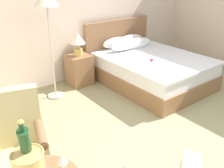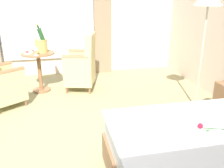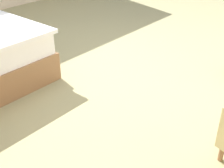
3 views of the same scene
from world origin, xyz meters
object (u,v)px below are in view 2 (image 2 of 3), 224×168
(armchair_by_window, at_px, (82,66))
(side_table_round, at_px, (39,67))
(snack_plate, at_px, (28,53))
(armchair_facing_bed, at_px, (0,83))
(wine_glass_near_bucket, at_px, (30,45))
(floor_lamp_brass, at_px, (208,5))
(wine_glass_near_edge, at_px, (36,49))
(champagne_bucket, at_px, (41,44))

(armchair_by_window, bearing_deg, side_table_round, -94.71)
(snack_plate, bearing_deg, armchair_facing_bed, -35.49)
(wine_glass_near_bucket, bearing_deg, armchair_by_window, 79.73)
(side_table_round, relative_size, wine_glass_near_bucket, 4.39)
(floor_lamp_brass, height_order, wine_glass_near_edge, floor_lamp_brass)
(snack_plate, height_order, armchair_facing_bed, armchair_facing_bed)
(side_table_round, bearing_deg, armchair_by_window, 85.29)
(floor_lamp_brass, relative_size, champagne_bucket, 3.57)
(wine_glass_near_bucket, bearing_deg, side_table_round, 52.25)
(wine_glass_near_edge, distance_m, snack_plate, 0.25)
(side_table_round, distance_m, wine_glass_near_bucket, 0.41)
(champagne_bucket, bearing_deg, armchair_by_window, 83.02)
(side_table_round, bearing_deg, snack_plate, -82.10)
(floor_lamp_brass, xyz_separation_m, wine_glass_near_bucket, (-1.34, -2.54, -0.71))
(snack_plate, distance_m, armchair_by_window, 0.96)
(champagne_bucket, xyz_separation_m, snack_plate, (0.04, -0.23, -0.14))
(snack_plate, bearing_deg, wine_glass_near_edge, 42.63)
(armchair_by_window, bearing_deg, champagne_bucket, -96.98)
(floor_lamp_brass, height_order, side_table_round, floor_lamp_brass)
(wine_glass_near_bucket, distance_m, snack_plate, 0.17)
(champagne_bucket, bearing_deg, snack_plate, -79.29)
(wine_glass_near_bucket, bearing_deg, snack_plate, -15.57)
(champagne_bucket, xyz_separation_m, wine_glass_near_bucket, (-0.08, -0.20, -0.03))
(wine_glass_near_bucket, xyz_separation_m, snack_plate, (0.12, -0.03, -0.11))
(wine_glass_near_bucket, height_order, wine_glass_near_edge, wine_glass_near_bucket)
(side_table_round, height_order, armchair_by_window, armchair_by_window)
(floor_lamp_brass, distance_m, wine_glass_near_edge, 2.74)
(side_table_round, bearing_deg, wine_glass_near_edge, -2.96)
(floor_lamp_brass, height_order, champagne_bucket, floor_lamp_brass)
(floor_lamp_brass, bearing_deg, wine_glass_near_edge, -113.51)
(wine_glass_near_edge, relative_size, snack_plate, 1.05)
(champagne_bucket, height_order, wine_glass_near_edge, champagne_bucket)
(snack_plate, xyz_separation_m, armchair_facing_bed, (0.55, -0.40, -0.33))
(armchair_by_window, bearing_deg, snack_plate, -92.51)
(floor_lamp_brass, xyz_separation_m, snack_plate, (-1.22, -2.57, -0.82))
(side_table_round, relative_size, armchair_facing_bed, 0.78)
(floor_lamp_brass, xyz_separation_m, champagne_bucket, (-1.26, -2.34, -0.68))
(floor_lamp_brass, distance_m, side_table_round, 2.92)
(side_table_round, height_order, champagne_bucket, champagne_bucket)
(champagne_bucket, bearing_deg, wine_glass_near_edge, -21.46)
(side_table_round, relative_size, armchair_by_window, 0.69)
(side_table_round, relative_size, snack_plate, 4.84)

